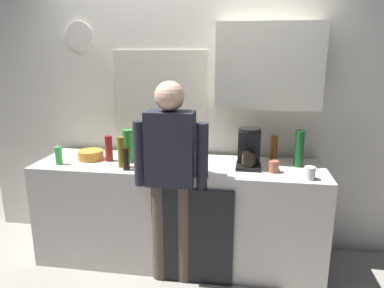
% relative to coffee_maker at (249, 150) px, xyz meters
% --- Properties ---
extents(ground_plane, '(8.00, 8.00, 0.00)m').
position_rel_coffee_maker_xyz_m(ground_plane, '(-0.58, -0.30, -1.03)').
color(ground_plane, '#9E998E').
extents(kitchen_counter, '(2.42, 0.64, 0.89)m').
position_rel_coffee_maker_xyz_m(kitchen_counter, '(-0.58, 0.00, -0.59)').
color(kitchen_counter, beige).
rests_on(kitchen_counter, ground_plane).
extents(dishwasher_panel, '(0.56, 0.02, 0.80)m').
position_rel_coffee_maker_xyz_m(dishwasher_panel, '(-0.37, -0.33, -0.63)').
color(dishwasher_panel, black).
rests_on(dishwasher_panel, ground_plane).
extents(back_wall_assembly, '(4.02, 0.42, 2.60)m').
position_rel_coffee_maker_xyz_m(back_wall_assembly, '(-0.48, 0.40, 0.33)').
color(back_wall_assembly, silver).
rests_on(back_wall_assembly, ground_plane).
extents(coffee_maker, '(0.20, 0.20, 0.33)m').
position_rel_coffee_maker_xyz_m(coffee_maker, '(0.00, 0.00, 0.00)').
color(coffee_maker, black).
rests_on(coffee_maker, kitchen_counter).
extents(bottle_amber_beer, '(0.06, 0.06, 0.23)m').
position_rel_coffee_maker_xyz_m(bottle_amber_beer, '(0.21, 0.19, -0.03)').
color(bottle_amber_beer, brown).
rests_on(bottle_amber_beer, kitchen_counter).
extents(bottle_red_vinegar, '(0.06, 0.06, 0.22)m').
position_rel_coffee_maker_xyz_m(bottle_red_vinegar, '(-1.19, -0.01, -0.04)').
color(bottle_red_vinegar, maroon).
rests_on(bottle_red_vinegar, kitchen_counter).
extents(bottle_dark_sauce, '(0.06, 0.06, 0.18)m').
position_rel_coffee_maker_xyz_m(bottle_dark_sauce, '(-0.96, -0.22, -0.06)').
color(bottle_dark_sauce, black).
rests_on(bottle_dark_sauce, kitchen_counter).
extents(bottle_clear_soda, '(0.09, 0.09, 0.28)m').
position_rel_coffee_maker_xyz_m(bottle_clear_soda, '(-1.01, -0.01, -0.01)').
color(bottle_clear_soda, '#2D8C33').
rests_on(bottle_clear_soda, kitchen_counter).
extents(bottle_green_wine, '(0.07, 0.07, 0.30)m').
position_rel_coffee_maker_xyz_m(bottle_green_wine, '(0.40, 0.09, 0.00)').
color(bottle_green_wine, '#195923').
rests_on(bottle_green_wine, kitchen_counter).
extents(bottle_olive_oil, '(0.06, 0.06, 0.25)m').
position_rel_coffee_maker_xyz_m(bottle_olive_oil, '(-1.02, -0.15, -0.02)').
color(bottle_olive_oil, olive).
rests_on(bottle_olive_oil, kitchen_counter).
extents(cup_terracotta_mug, '(0.08, 0.08, 0.09)m').
position_rel_coffee_maker_xyz_m(cup_terracotta_mug, '(0.19, -0.09, -0.10)').
color(cup_terracotta_mug, '#B26647').
rests_on(cup_terracotta_mug, kitchen_counter).
extents(cup_yellow_cup, '(0.07, 0.07, 0.08)m').
position_rel_coffee_maker_xyz_m(cup_yellow_cup, '(-0.73, -0.05, -0.10)').
color(cup_yellow_cup, yellow).
rests_on(cup_yellow_cup, kitchen_counter).
extents(cup_white_mug, '(0.08, 0.08, 0.09)m').
position_rel_coffee_maker_xyz_m(cup_white_mug, '(0.45, -0.22, -0.10)').
color(cup_white_mug, white).
rests_on(cup_white_mug, kitchen_counter).
extents(mixing_bowl, '(0.22, 0.22, 0.08)m').
position_rel_coffee_maker_xyz_m(mixing_bowl, '(-1.36, 0.01, -0.11)').
color(mixing_bowl, orange).
rests_on(mixing_bowl, kitchen_counter).
extents(potted_plant, '(0.15, 0.15, 0.23)m').
position_rel_coffee_maker_xyz_m(potted_plant, '(-0.87, 0.11, -0.01)').
color(potted_plant, '#9E5638').
rests_on(potted_plant, kitchen_counter).
extents(dish_soap, '(0.06, 0.06, 0.18)m').
position_rel_coffee_maker_xyz_m(dish_soap, '(-1.57, -0.16, -0.07)').
color(dish_soap, green).
rests_on(dish_soap, kitchen_counter).
extents(storage_canister, '(0.14, 0.14, 0.17)m').
position_rel_coffee_maker_xyz_m(storage_canister, '(-0.40, -0.22, -0.06)').
color(storage_canister, silver).
rests_on(storage_canister, kitchen_counter).
extents(person_at_sink, '(0.57, 0.22, 1.60)m').
position_rel_coffee_maker_xyz_m(person_at_sink, '(-0.58, -0.30, -0.09)').
color(person_at_sink, brown).
rests_on(person_at_sink, ground_plane).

